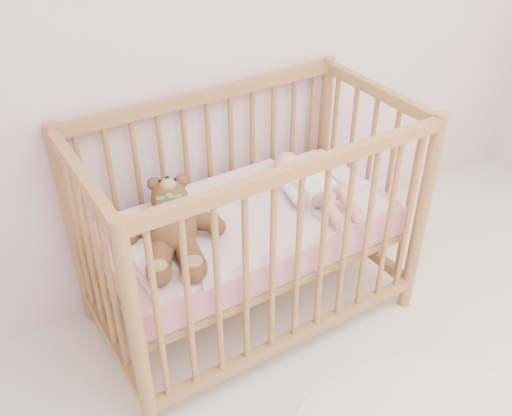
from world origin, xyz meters
TOP-DOWN VIEW (x-y plane):
  - crib at (-0.14, 1.60)m, footprint 1.36×0.76m
  - mattress at (-0.14, 1.60)m, footprint 1.22×0.62m
  - blanket at (-0.14, 1.60)m, footprint 1.10×0.58m
  - baby at (0.15, 1.58)m, footprint 0.27×0.56m
  - teddy_bear at (-0.50, 1.58)m, footprint 0.62×0.72m

SIDE VIEW (x-z plane):
  - mattress at x=-0.14m, z-range 0.42..0.55m
  - crib at x=-0.14m, z-range 0.00..1.00m
  - blanket at x=-0.14m, z-range 0.53..0.59m
  - baby at x=0.15m, z-range 0.57..0.70m
  - teddy_bear at x=-0.50m, z-range 0.56..0.73m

